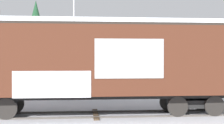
% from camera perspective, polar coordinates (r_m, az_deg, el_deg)
% --- Properties ---
extents(ground_plane, '(260.00, 260.00, 0.00)m').
position_cam_1_polar(ground_plane, '(14.35, -2.18, -9.77)').
color(ground_plane, '#B2B5BC').
extents(track, '(60.01, 2.90, 0.08)m').
position_cam_1_polar(track, '(14.35, -8.15, -9.62)').
color(track, '#4C4742').
rests_on(track, ground_plane).
extents(freight_car, '(13.24, 2.90, 4.27)m').
position_cam_1_polar(freight_car, '(14.10, -3.43, -0.00)').
color(freight_car, '#472316').
rests_on(freight_car, ground_plane).
extents(flagpole, '(1.25, 0.37, 9.47)m').
position_cam_1_polar(flagpole, '(26.22, -7.40, 7.52)').
color(flagpole, silver).
rests_on(flagpole, ground_plane).
extents(hillside, '(146.63, 42.03, 16.03)m').
position_cam_1_polar(hillside, '(85.59, -5.07, 2.75)').
color(hillside, silver).
rests_on(hillside, ground_plane).
extents(parked_car_silver, '(4.95, 2.37, 1.65)m').
position_cam_1_polar(parked_car_silver, '(21.13, -3.62, -4.11)').
color(parked_car_silver, '#B7BABF').
rests_on(parked_car_silver, ground_plane).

